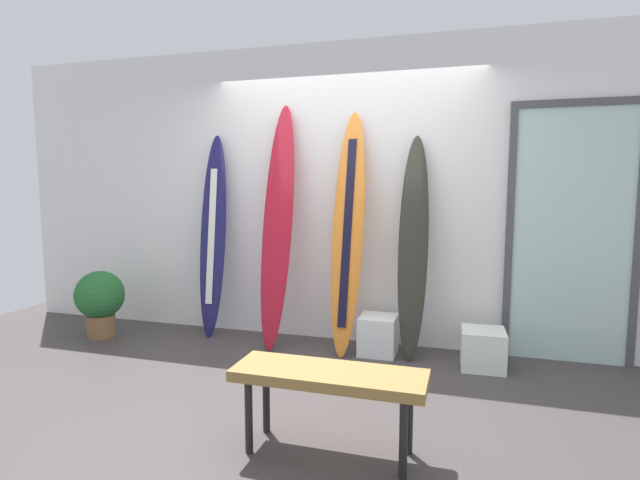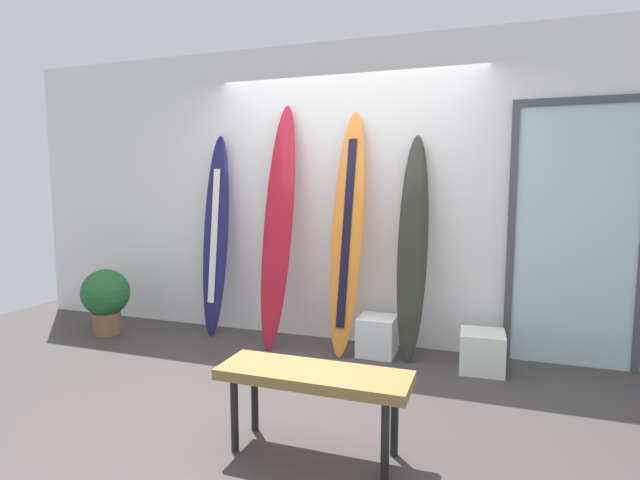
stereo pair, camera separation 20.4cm
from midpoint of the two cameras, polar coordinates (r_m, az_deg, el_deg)
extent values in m
cube|color=#3F3838|center=(3.87, -0.87, -16.75)|extent=(8.00, 8.00, 0.04)
cube|color=white|center=(4.79, 4.49, 5.21)|extent=(7.20, 0.20, 2.80)
ellipsoid|color=#1B1A50|center=(5.02, -10.67, 0.48)|extent=(0.28, 0.35, 1.98)
cube|color=silver|center=(4.99, -10.87, 0.50)|extent=(0.07, 0.20, 1.30)
ellipsoid|color=#AF1528|center=(4.61, -3.54, 1.70)|extent=(0.29, 0.56, 2.24)
cone|color=black|center=(4.63, -4.28, -9.93)|extent=(0.07, 0.09, 0.11)
ellipsoid|color=orange|center=(4.42, 4.47, 0.91)|extent=(0.29, 0.53, 2.15)
cube|color=black|center=(4.39, 4.38, 0.96)|extent=(0.08, 0.37, 1.64)
cone|color=black|center=(4.45, 3.84, -10.73)|extent=(0.07, 0.09, 0.11)
ellipsoid|color=#2A2C23|center=(4.35, 11.85, -0.80)|extent=(0.26, 0.45, 1.93)
cone|color=black|center=(4.41, 11.41, -11.27)|extent=(0.07, 0.09, 0.11)
cube|color=silver|center=(4.35, 19.33, -11.92)|extent=(0.36, 0.36, 0.32)
cube|color=white|center=(4.51, 7.86, -10.77)|extent=(0.32, 0.32, 0.34)
cube|color=silver|center=(4.59, 28.21, 0.16)|extent=(0.91, 0.02, 2.12)
cube|color=#47474C|center=(4.54, 22.17, 0.39)|extent=(0.06, 0.06, 2.12)
cube|color=#47474C|center=(4.62, 28.96, 13.75)|extent=(1.03, 0.06, 0.06)
cylinder|color=brown|center=(5.47, -22.15, -8.76)|extent=(0.27, 0.27, 0.22)
sphere|color=#25632F|center=(5.40, -22.29, -5.58)|extent=(0.47, 0.47, 0.47)
cube|color=olive|center=(2.85, 1.40, -15.21)|extent=(1.07, 0.36, 0.06)
cylinder|color=black|center=(3.00, -7.71, -19.20)|extent=(0.04, 0.04, 0.42)
cylinder|color=black|center=(2.75, 9.71, -21.69)|extent=(0.04, 0.04, 0.42)
cylinder|color=black|center=(3.20, -5.57, -17.43)|extent=(0.04, 0.04, 0.42)
cylinder|color=black|center=(2.97, 10.57, -19.46)|extent=(0.04, 0.04, 0.42)
camera|label=1|loc=(0.10, -88.71, 0.15)|focal=28.03mm
camera|label=2|loc=(0.10, 91.29, -0.15)|focal=28.03mm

